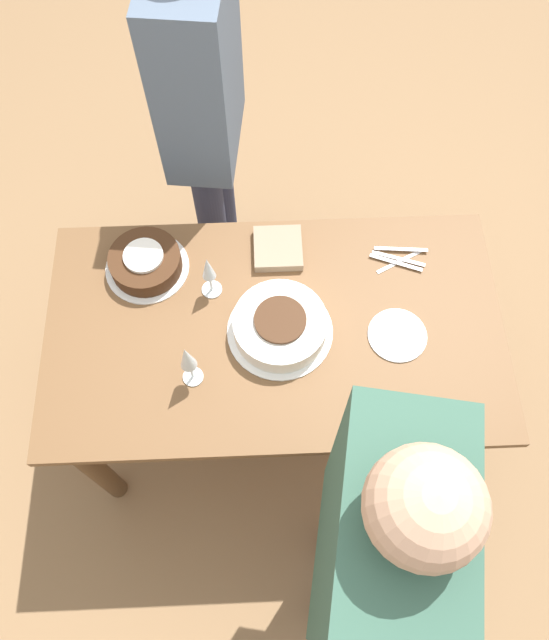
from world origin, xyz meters
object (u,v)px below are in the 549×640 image
(wine_glass_far, at_px, (208,271))
(person_watching, at_px, (370,549))
(cake_front_chocolate, at_px, (146,262))
(wine_glass_near, at_px, (187,359))
(person_cutting, at_px, (202,101))
(cake_center_white, at_px, (280,326))

(wine_glass_far, bearing_deg, person_watching, 115.23)
(cake_front_chocolate, xyz_separation_m, wine_glass_near, (-0.15, 0.37, 0.10))
(wine_glass_far, bearing_deg, wine_glass_near, 79.46)
(cake_front_chocolate, relative_size, wine_glass_near, 1.29)
(wine_glass_near, bearing_deg, wine_glass_far, -100.54)
(person_cutting, bearing_deg, person_watching, 22.78)
(cake_front_chocolate, xyz_separation_m, wine_glass_far, (-0.20, 0.09, 0.08))
(wine_glass_near, bearing_deg, cake_center_white, -152.23)
(wine_glass_far, height_order, person_cutting, person_cutting)
(cake_front_chocolate, relative_size, person_cutting, 0.17)
(wine_glass_near, relative_size, person_cutting, 0.13)
(wine_glass_near, bearing_deg, cake_front_chocolate, -68.07)
(wine_glass_far, relative_size, person_cutting, 0.11)
(wine_glass_far, bearing_deg, cake_front_chocolate, -23.12)
(cake_center_white, distance_m, person_cutting, 0.78)
(wine_glass_far, distance_m, person_watching, 0.88)
(cake_center_white, xyz_separation_m, person_cutting, (0.22, -0.73, 0.16))
(cake_center_white, distance_m, person_watching, 0.69)
(cake_center_white, relative_size, person_watching, 0.19)
(person_watching, bearing_deg, cake_center_white, 25.53)
(cake_center_white, relative_size, cake_front_chocolate, 1.21)
(cake_center_white, xyz_separation_m, wine_glass_far, (0.20, -0.15, 0.08))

